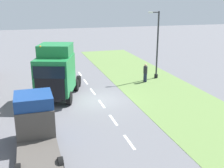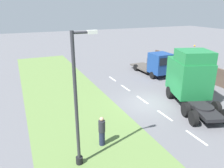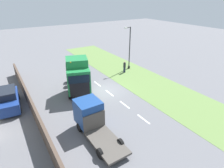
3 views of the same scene
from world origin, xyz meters
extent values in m
plane|color=slate|center=(0.00, 0.00, 0.00)|extent=(120.00, 120.00, 0.00)
cube|color=#607F42|center=(-6.00, 0.00, 0.01)|extent=(7.00, 44.00, 0.01)
cube|color=white|center=(0.00, -8.70, 0.00)|extent=(0.16, 1.80, 0.00)
cube|color=white|center=(0.00, -5.50, 0.00)|extent=(0.16, 1.80, 0.00)
cube|color=white|center=(0.00, -2.30, 0.00)|extent=(0.16, 1.80, 0.00)
cube|color=white|center=(0.00, 0.90, 0.00)|extent=(0.16, 1.80, 0.00)
cube|color=white|center=(0.00, 4.10, 0.00)|extent=(0.16, 1.80, 0.00)
cube|color=white|center=(0.00, 7.30, 0.00)|extent=(0.16, 1.80, 0.00)
cube|color=black|center=(2.82, -2.24, 0.67)|extent=(3.42, 6.66, 0.24)
cube|color=#1E7A3D|center=(3.29, -0.84, 2.19)|extent=(3.59, 4.23, 2.81)
cube|color=black|center=(3.87, 0.89, 1.57)|extent=(2.10, 0.75, 1.57)
cube|color=black|center=(3.87, 0.89, 2.81)|extent=(2.22, 0.79, 0.90)
cube|color=#1E7A3D|center=(3.12, -1.35, 4.04)|extent=(3.06, 3.00, 0.90)
sphere|color=orange|center=(4.30, -0.04, 4.56)|extent=(0.14, 0.14, 0.14)
cylinder|color=black|center=(2.36, -3.64, 0.85)|extent=(1.79, 1.79, 0.12)
cylinder|color=black|center=(2.42, 0.31, 0.52)|extent=(0.63, 1.09, 1.04)
cylinder|color=black|center=(4.68, -0.44, 0.52)|extent=(0.63, 1.09, 1.04)
cylinder|color=black|center=(1.33, -2.95, 0.52)|extent=(0.63, 1.09, 1.04)
cylinder|color=black|center=(3.59, -3.70, 0.52)|extent=(0.63, 1.09, 1.04)
cylinder|color=black|center=(0.92, -4.19, 0.52)|extent=(0.63, 1.09, 1.04)
cylinder|color=black|center=(3.17, -4.95, 0.52)|extent=(0.63, 1.09, 1.04)
cube|color=navy|center=(5.08, 5.56, 1.69)|extent=(2.08, 2.16, 2.23)
cube|color=black|center=(5.09, 4.47, 2.14)|extent=(1.80, 0.07, 0.80)
cube|color=#4C4742|center=(5.03, 8.60, 0.49)|extent=(2.11, 3.99, 0.18)
cube|color=#4C4742|center=(5.06, 6.67, 1.36)|extent=(2.05, 0.13, 1.56)
cylinder|color=black|center=(6.02, 5.57, 0.40)|extent=(0.25, 0.80, 0.80)
cylinder|color=black|center=(4.13, 5.54, 0.40)|extent=(0.25, 0.80, 0.80)
cylinder|color=black|center=(4.08, 9.20, 0.40)|extent=(0.25, 0.80, 0.80)
cylinder|color=black|center=(-7.30, -4.85, 0.20)|extent=(0.36, 0.36, 0.40)
cylinder|color=#2D2D33|center=(-7.30, -4.85, 3.37)|extent=(0.16, 0.16, 6.75)
cylinder|color=#2D2D33|center=(-6.85, -4.85, 6.65)|extent=(0.90, 0.11, 0.11)
cube|color=silver|center=(-6.40, -4.85, 6.65)|extent=(0.44, 0.20, 0.16)
cylinder|color=#1E233D|center=(-5.63, -3.80, 0.44)|extent=(0.34, 0.34, 0.88)
cylinder|color=#26262D|center=(-5.63, -3.80, 1.23)|extent=(0.39, 0.39, 0.70)
sphere|color=tan|center=(-5.63, -3.80, 1.70)|extent=(0.24, 0.24, 0.24)
camera|label=1|loc=(5.00, 20.84, 7.81)|focal=45.00mm
camera|label=2|loc=(-9.53, -14.01, 7.68)|focal=35.00mm
camera|label=3|loc=(10.72, 18.46, 11.06)|focal=30.00mm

